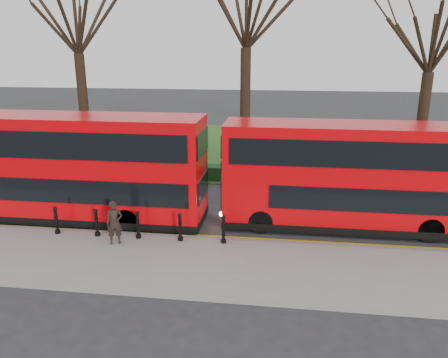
# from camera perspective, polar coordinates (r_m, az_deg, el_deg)

# --- Properties ---
(ground) EXTENTS (120.00, 120.00, 0.00)m
(ground) POSITION_cam_1_polar(r_m,az_deg,el_deg) (17.65, -6.75, -6.44)
(ground) COLOR #28282B
(ground) RESTS_ON ground
(pavement) EXTENTS (60.00, 4.00, 0.15)m
(pavement) POSITION_cam_1_polar(r_m,az_deg,el_deg) (15.01, -9.58, -10.62)
(pavement) COLOR gray
(pavement) RESTS_ON ground
(kerb) EXTENTS (60.00, 0.25, 0.16)m
(kerb) POSITION_cam_1_polar(r_m,az_deg,el_deg) (16.74, -7.60, -7.54)
(kerb) COLOR slate
(kerb) RESTS_ON ground
(grass_verge) EXTENTS (60.00, 18.00, 0.06)m
(grass_verge) POSITION_cam_1_polar(r_m,az_deg,el_deg) (31.73, -0.15, 4.23)
(grass_verge) COLOR #2F521B
(grass_verge) RESTS_ON ground
(hedge) EXTENTS (60.00, 0.90, 0.80)m
(hedge) POSITION_cam_1_polar(r_m,az_deg,el_deg) (23.79, -2.81, 0.84)
(hedge) COLOR black
(hedge) RESTS_ON ground
(yellow_line_outer) EXTENTS (60.00, 0.10, 0.01)m
(yellow_line_outer) POSITION_cam_1_polar(r_m,az_deg,el_deg) (17.03, -7.33, -7.34)
(yellow_line_outer) COLOR yellow
(yellow_line_outer) RESTS_ON ground
(yellow_line_inner) EXTENTS (60.00, 0.10, 0.01)m
(yellow_line_inner) POSITION_cam_1_polar(r_m,az_deg,el_deg) (17.21, -7.16, -7.07)
(yellow_line_inner) COLOR yellow
(yellow_line_inner) RESTS_ON ground
(tree_left) EXTENTS (7.67, 7.67, 11.98)m
(tree_left) POSITION_cam_1_polar(r_m,az_deg,el_deg) (28.48, -18.85, 19.54)
(tree_left) COLOR black
(tree_left) RESTS_ON ground
(tree_mid) EXTENTS (8.07, 8.07, 12.60)m
(tree_mid) POSITION_cam_1_polar(r_m,az_deg,el_deg) (25.88, 2.96, 21.73)
(tree_mid) COLOR black
(tree_mid) RESTS_ON ground
(tree_right) EXTENTS (6.58, 6.58, 10.28)m
(tree_right) POSITION_cam_1_polar(r_m,az_deg,el_deg) (26.87, 25.64, 16.37)
(tree_right) COLOR black
(tree_right) RESTS_ON ground
(bollard_row) EXTENTS (6.53, 0.15, 1.00)m
(bollard_row) POSITION_cam_1_polar(r_m,az_deg,el_deg) (16.47, -11.19, -5.96)
(bollard_row) COLOR black
(bollard_row) RESTS_ON pavement
(bus_lead) EXTENTS (10.98, 2.52, 4.37)m
(bus_lead) POSITION_cam_1_polar(r_m,az_deg,el_deg) (18.87, -19.42, 1.30)
(bus_lead) COLOR red
(bus_lead) RESTS_ON ground
(bus_rear) EXTENTS (10.47, 2.41, 4.17)m
(bus_rear) POSITION_cam_1_polar(r_m,az_deg,el_deg) (17.72, 17.12, 0.21)
(bus_rear) COLOR red
(bus_rear) RESTS_ON ground
(pedestrian) EXTENTS (0.68, 0.56, 1.60)m
(pedestrian) POSITION_cam_1_polar(r_m,az_deg,el_deg) (16.09, -14.12, -5.56)
(pedestrian) COLOR black
(pedestrian) RESTS_ON pavement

